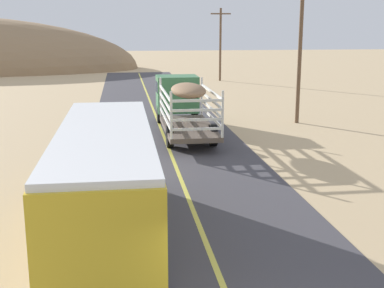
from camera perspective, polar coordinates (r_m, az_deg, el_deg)
The scene contains 4 objects.
livestock_truck at distance 29.81m, azimuth -1.22°, elevation 5.02°, with size 2.53×9.70×3.02m.
bus at distance 14.36m, azimuth -9.48°, elevation -4.09°, with size 2.54×10.00×3.21m.
power_pole_mid at distance 32.30m, azimuth 11.93°, elevation 10.70°, with size 2.20×0.24×8.98m.
power_pole_far at distance 57.08m, azimuth 3.17°, elevation 11.22°, with size 2.20×0.24×7.79m.
Camera 1 is at (-2.19, -7.43, 5.92)m, focal length 48.03 mm.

